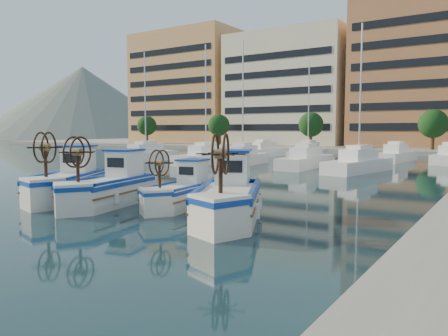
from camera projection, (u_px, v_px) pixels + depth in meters
ground at (138, 208)px, 18.65m from camera, size 300.00×300.00×0.00m
hill_west at (84, 138)px, 186.93m from camera, size 180.00×180.00×60.00m
yacht_marina at (311, 158)px, 43.73m from camera, size 40.46×23.57×11.50m
fishing_boat_a at (69, 181)px, 20.96m from camera, size 4.28×5.38×3.26m
fishing_boat_b at (110, 186)px, 19.46m from camera, size 2.98×5.10×3.09m
fishing_boat_c at (182, 191)px, 18.93m from camera, size 2.24×4.21×2.56m
fishing_boat_d at (229, 196)px, 16.23m from camera, size 4.05×5.37×3.24m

